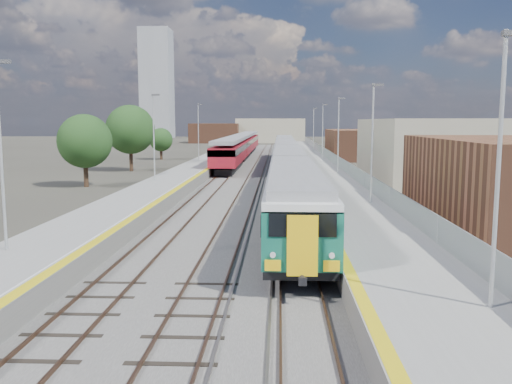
{
  "coord_description": "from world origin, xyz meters",
  "views": [
    {
      "loc": [
        0.72,
        -12.76,
        6.14
      ],
      "look_at": [
        -0.59,
        17.41,
        2.2
      ],
      "focal_mm": 38.0,
      "sensor_mm": 36.0,
      "label": 1
    }
  ],
  "objects": [
    {
      "name": "red_train",
      "position": [
        -5.5,
        75.94,
        2.29
      ],
      "size": [
        3.07,
        62.22,
        3.88
      ],
      "color": "black",
      "rests_on": "ground"
    },
    {
      "name": "tree_a",
      "position": [
        -17.52,
        37.31,
        4.31
      ],
      "size": [
        5.05,
        5.05,
        6.84
      ],
      "color": "#382619",
      "rests_on": "ground"
    },
    {
      "name": "tree_b",
      "position": [
        -17.71,
        53.69,
        5.16
      ],
      "size": [
        6.04,
        6.04,
        8.19
      ],
      "color": "#382619",
      "rests_on": "ground"
    },
    {
      "name": "tree_d",
      "position": [
        20.78,
        71.55,
        3.48
      ],
      "size": [
        4.09,
        4.09,
        5.54
      ],
      "color": "#382619",
      "rests_on": "ground"
    },
    {
      "name": "tracks",
      "position": [
        -1.65,
        54.18,
        0.11
      ],
      "size": [
        8.96,
        160.0,
        0.17
      ],
      "color": "#4C3323",
      "rests_on": "ground"
    },
    {
      "name": "platform_right",
      "position": [
        5.28,
        52.49,
        0.54
      ],
      "size": [
        4.7,
        155.0,
        8.52
      ],
      "color": "slate",
      "rests_on": "ground"
    },
    {
      "name": "ground",
      "position": [
        0.0,
        50.0,
        0.0
      ],
      "size": [
        320.0,
        320.0,
        0.0
      ],
      "primitive_type": "plane",
      "color": "#47443A",
      "rests_on": "ground"
    },
    {
      "name": "platform_left",
      "position": [
        -9.05,
        52.49,
        0.52
      ],
      "size": [
        4.3,
        155.0,
        8.52
      ],
      "color": "slate",
      "rests_on": "ground"
    },
    {
      "name": "tree_c",
      "position": [
        -18.5,
        74.45,
        3.21
      ],
      "size": [
        3.77,
        3.77,
        5.11
      ],
      "color": "#382619",
      "rests_on": "ground"
    },
    {
      "name": "buildings",
      "position": [
        -18.12,
        138.6,
        10.7
      ],
      "size": [
        72.0,
        185.5,
        40.0
      ],
      "color": "brown",
      "rests_on": "ground"
    },
    {
      "name": "green_train",
      "position": [
        1.5,
        44.54,
        2.2
      ],
      "size": [
        2.84,
        79.07,
        3.13
      ],
      "color": "black",
      "rests_on": "ground"
    },
    {
      "name": "ballast_bed",
      "position": [
        -2.25,
        52.5,
        0.03
      ],
      "size": [
        10.5,
        155.0,
        0.06
      ],
      "primitive_type": "cube",
      "color": "#565451",
      "rests_on": "ground"
    }
  ]
}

